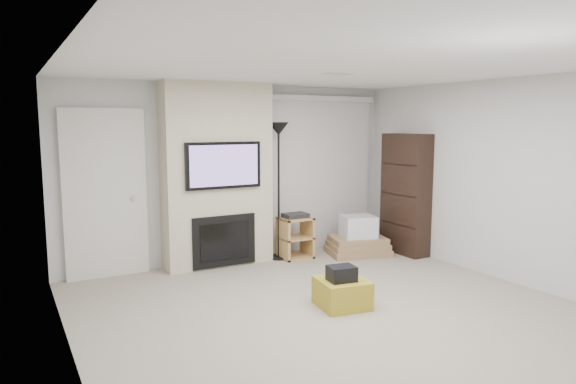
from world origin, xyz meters
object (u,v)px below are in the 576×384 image
av_stand (295,235)px  bookshelf (405,194)px  box_stack (358,240)px  floor_lamp (279,152)px  ottoman (342,293)px

av_stand → bookshelf: (1.59, -0.55, 0.55)m
av_stand → box_stack: size_ratio=0.65×
box_stack → floor_lamp: bearing=161.8°
av_stand → box_stack: av_stand is taller
box_stack → av_stand: bearing=163.4°
av_stand → bookshelf: bookshelf is taller
ottoman → av_stand: bearing=73.8°
ottoman → box_stack: (1.50, 1.72, 0.07)m
bookshelf → av_stand: bearing=161.0°
box_stack → ottoman: bearing=-131.2°
floor_lamp → bookshelf: 2.03m
box_stack → bookshelf: bearing=-22.3°
ottoman → floor_lamp: 2.54m
floor_lamp → av_stand: (0.22, -0.10, -1.20)m
bookshelf → ottoman: bearing=-146.4°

